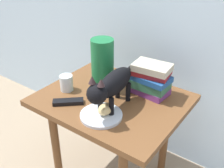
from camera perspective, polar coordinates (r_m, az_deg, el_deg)
name	(u,v)px	position (r m, az deg, el deg)	size (l,w,h in m)	color
side_table	(112,111)	(1.44, 0.00, -5.67)	(0.72, 0.59, 0.56)	brown
plate	(101,115)	(1.26, -2.26, -6.56)	(0.20, 0.20, 0.01)	silver
bread_roll	(105,109)	(1.24, -1.40, -5.26)	(0.08, 0.06, 0.05)	#E0BC7A
cat	(112,85)	(1.24, -0.01, -0.18)	(0.11, 0.48, 0.23)	black
book_stack	(150,79)	(1.40, 8.05, 1.04)	(0.21, 0.15, 0.17)	#72337A
green_vase	(103,64)	(1.43, -1.99, 4.24)	(0.12, 0.12, 0.27)	#196B38
candle_jar	(67,84)	(1.46, -9.49, 0.07)	(0.07, 0.07, 0.08)	silver
tv_remote	(68,102)	(1.36, -9.16, -3.69)	(0.15, 0.04, 0.02)	black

